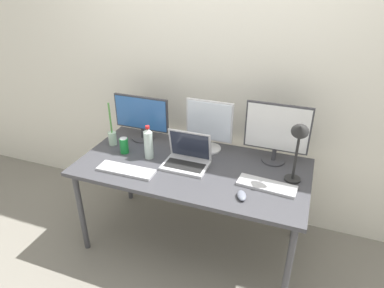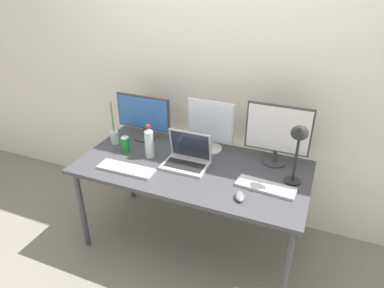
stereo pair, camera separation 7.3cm
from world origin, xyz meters
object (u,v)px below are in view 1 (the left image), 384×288
object	(u,v)px
monitor_center	(209,125)
mouse_by_keyboard	(242,196)
keyboard_aux	(267,186)
soda_can_near_keyboard	(124,146)
monitor_right	(277,131)
laptop_silver	(187,158)
water_bottle	(149,143)
keyboard_main	(126,170)
monitor_left	(141,116)
bamboo_vase	(112,137)
desk_lamp	(298,141)
work_desk	(192,172)

from	to	relation	value
monitor_center	mouse_by_keyboard	size ratio (longest dim) A/B	3.81
keyboard_aux	soda_can_near_keyboard	bearing A→B (deg)	-179.53
monitor_right	mouse_by_keyboard	distance (m)	0.59
monitor_right	laptop_silver	bearing A→B (deg)	-155.48
water_bottle	monitor_right	bearing A→B (deg)	16.90
keyboard_aux	keyboard_main	bearing A→B (deg)	-166.38
monitor_center	monitor_left	bearing A→B (deg)	-178.38
laptop_silver	keyboard_aux	distance (m)	0.60
monitor_left	laptop_silver	bearing A→B (deg)	-27.44
laptop_silver	keyboard_main	size ratio (longest dim) A/B	0.78
keyboard_aux	bamboo_vase	world-z (taller)	bamboo_vase
monitor_left	water_bottle	bearing A→B (deg)	-53.82
soda_can_near_keyboard	bamboo_vase	world-z (taller)	bamboo_vase
monitor_left	bamboo_vase	world-z (taller)	monitor_left
keyboard_aux	mouse_by_keyboard	distance (m)	0.22
monitor_center	keyboard_main	xyz separation A→B (m)	(-0.45, -0.52, -0.20)
keyboard_main	desk_lamp	xyz separation A→B (m)	(1.12, 0.26, 0.31)
monitor_right	desk_lamp	bearing A→B (deg)	-57.20
monitor_center	mouse_by_keyboard	xyz separation A→B (m)	(0.39, -0.53, -0.20)
bamboo_vase	monitor_center	bearing A→B (deg)	14.43
laptop_silver	water_bottle	xyz separation A→B (m)	(-0.31, -0.00, 0.06)
monitor_right	mouse_by_keyboard	world-z (taller)	monitor_right
monitor_center	bamboo_vase	world-z (taller)	monitor_center
monitor_left	water_bottle	distance (m)	0.34
bamboo_vase	monitor_right	bearing A→B (deg)	8.37
monitor_center	water_bottle	xyz separation A→B (m)	(-0.38, -0.28, -0.09)
monitor_center	water_bottle	size ratio (longest dim) A/B	1.54
monitor_right	keyboard_main	bearing A→B (deg)	-152.02
work_desk	keyboard_main	distance (m)	0.48
keyboard_main	soda_can_near_keyboard	distance (m)	0.28
monitor_left	soda_can_near_keyboard	bearing A→B (deg)	-94.64
monitor_left	keyboard_main	distance (m)	0.55
monitor_right	keyboard_main	size ratio (longest dim) A/B	1.10
monitor_center	keyboard_main	bearing A→B (deg)	-130.92
monitor_center	desk_lamp	distance (m)	0.73
keyboard_main	mouse_by_keyboard	bearing A→B (deg)	-1.90
work_desk	bamboo_vase	world-z (taller)	bamboo_vase
bamboo_vase	desk_lamp	bearing A→B (deg)	-2.53
laptop_silver	water_bottle	bearing A→B (deg)	-179.26
monitor_center	keyboard_aux	size ratio (longest dim) A/B	1.06
keyboard_main	mouse_by_keyboard	distance (m)	0.84
soda_can_near_keyboard	desk_lamp	bearing A→B (deg)	1.19
monitor_left	desk_lamp	distance (m)	1.28
laptop_silver	desk_lamp	xyz separation A→B (m)	(0.75, 0.02, 0.26)
soda_can_near_keyboard	monitor_left	bearing A→B (deg)	85.36
water_bottle	mouse_by_keyboard	bearing A→B (deg)	-18.04
mouse_by_keyboard	soda_can_near_keyboard	world-z (taller)	soda_can_near_keyboard
keyboard_aux	mouse_by_keyboard	xyz separation A→B (m)	(-0.13, -0.17, 0.01)
work_desk	water_bottle	size ratio (longest dim) A/B	6.34
monitor_center	mouse_by_keyboard	bearing A→B (deg)	-53.67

